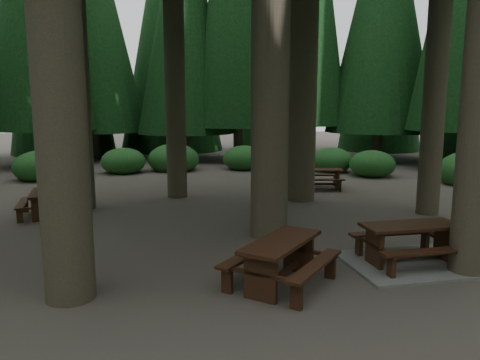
{
  "coord_description": "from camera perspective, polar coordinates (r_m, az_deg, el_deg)",
  "views": [
    {
      "loc": [
        -0.77,
        -10.13,
        3.01
      ],
      "look_at": [
        0.25,
        1.48,
        1.1
      ],
      "focal_mm": 35.0,
      "sensor_mm": 36.0,
      "label": 1
    }
  ],
  "objects": [
    {
      "name": "shrub_ring",
      "position": [
        11.29,
        2.64,
        -4.07
      ],
      "size": [
        23.86,
        24.64,
        1.49
      ],
      "color": "#1F5A23",
      "rests_on": "ground"
    },
    {
      "name": "picnic_table_e",
      "position": [
        7.88,
        5.03,
        -9.15
      ],
      "size": [
        2.24,
        2.32,
        0.78
      ],
      "rotation": [
        0.0,
        0.0,
        0.95
      ],
      "color": "#341C0F",
      "rests_on": "ground"
    },
    {
      "name": "picnic_table_a",
      "position": [
        9.45,
        19.99,
        -8.14
      ],
      "size": [
        2.55,
        2.2,
        0.79
      ],
      "rotation": [
        0.0,
        0.0,
        0.13
      ],
      "color": "gray",
      "rests_on": "ground"
    },
    {
      "name": "picnic_table_b",
      "position": [
        13.69,
        -22.89,
        -2.25
      ],
      "size": [
        1.56,
        1.78,
        0.67
      ],
      "rotation": [
        0.0,
        0.0,
        1.8
      ],
      "color": "#341C0F",
      "rests_on": "ground"
    },
    {
      "name": "picnic_table_d",
      "position": [
        16.92,
        9.62,
        0.53
      ],
      "size": [
        1.76,
        1.48,
        0.7
      ],
      "rotation": [
        0.0,
        0.0,
        -0.11
      ],
      "color": "#341C0F",
      "rests_on": "ground"
    },
    {
      "name": "ground",
      "position": [
        10.6,
        -0.64,
        -7.19
      ],
      "size": [
        80.0,
        80.0,
        0.0
      ],
      "primitive_type": "plane",
      "color": "#504941",
      "rests_on": "ground"
    }
  ]
}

